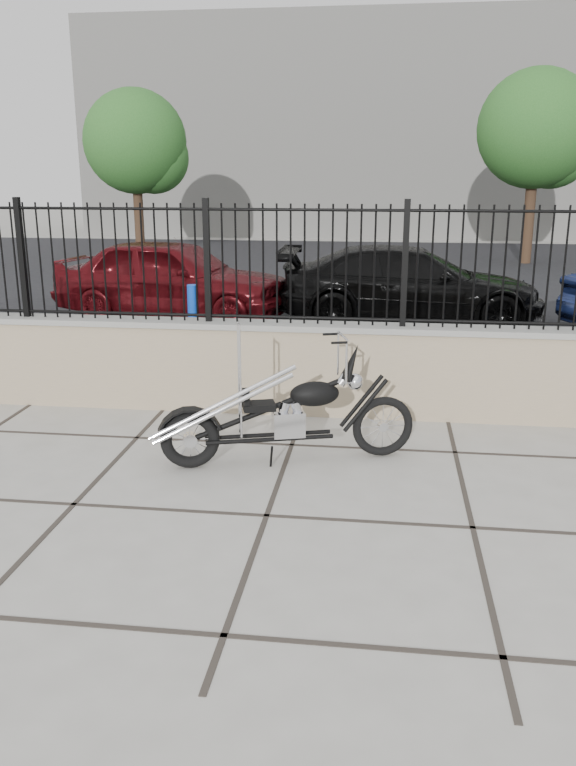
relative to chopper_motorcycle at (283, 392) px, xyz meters
The scene contains 11 objects.
ground_plane 1.25m from the chopper_motorcycle, 88.96° to the right, with size 90.00×90.00×0.00m, color #99968E.
parking_lot 11.44m from the chopper_motorcycle, 89.90° to the left, with size 30.00×30.00×0.00m, color black.
retaining_wall 1.43m from the chopper_motorcycle, 89.21° to the left, with size 14.00×0.36×0.96m, color gray.
iron_fence 1.70m from the chopper_motorcycle, 89.21° to the left, with size 14.00×0.08×1.20m, color black.
background_building 25.64m from the chopper_motorcycle, 89.96° to the left, with size 22.00×6.00×8.00m, color beige.
chopper_motorcycle is the anchor object (origin of this frame).
car_red 6.99m from the chopper_motorcycle, 113.65° to the left, with size 1.64×4.07×1.39m, color #4E0B0F.
car_black 6.64m from the chopper_motorcycle, 79.17° to the left, with size 1.78×4.37×1.27m, color black.
bollard_a 3.46m from the chopper_motorcycle, 117.31° to the left, with size 0.13×0.13×1.09m, color blue.
tree_left 16.54m from the chopper_motorcycle, 112.54° to the left, with size 2.87×2.87×4.84m.
tree_right 16.47m from the chopper_motorcycle, 73.23° to the left, with size 3.12×3.12×5.26m.
Camera 1 is at (0.82, -4.99, 2.47)m, focal length 35.00 mm.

